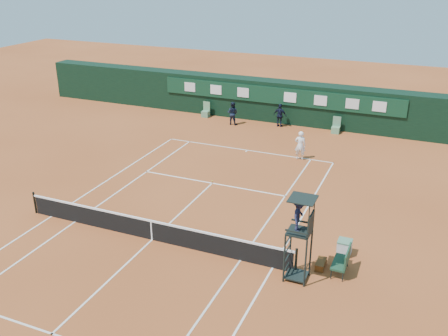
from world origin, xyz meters
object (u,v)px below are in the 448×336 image
at_px(cooler, 344,247).
at_px(player, 300,145).
at_px(tennis_net, 152,230).
at_px(umpire_chair, 300,222).
at_px(player_bench, 343,260).

height_order(cooler, player, player).
height_order(tennis_net, cooler, tennis_net).
bearing_deg(cooler, tennis_net, -165.14).
bearing_deg(tennis_net, cooler, 14.86).
distance_m(umpire_chair, player_bench, 2.64).
distance_m(umpire_chair, player, 12.47).
bearing_deg(cooler, player, 114.82).
relative_size(player_bench, cooler, 1.86).
height_order(player_bench, cooler, player_bench).
xyz_separation_m(cooler, player, (-4.43, 9.58, 0.57)).
height_order(player_bench, player, player).
bearing_deg(player, tennis_net, 65.38).
bearing_deg(player_bench, tennis_net, -175.05).
height_order(tennis_net, player_bench, same).
bearing_deg(umpire_chair, tennis_net, 177.22).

